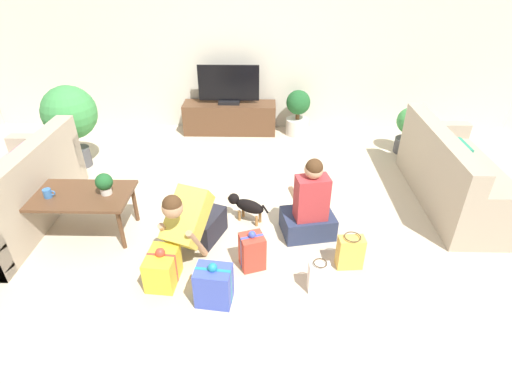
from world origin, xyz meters
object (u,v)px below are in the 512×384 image
Objects in this scene: gift_bag_a at (350,252)px; tabletop_plant at (104,183)px; person_sitting at (309,209)px; gift_box_a at (163,268)px; coffee_table at (78,199)px; potted_plant_back_right at (298,112)px; sofa_left at (15,197)px; gift_box_b at (214,285)px; mug at (48,193)px; gift_bag_b at (319,277)px; sofa_right at (455,178)px; tv at (229,87)px; potted_plant_corner_left at (70,115)px; person_kneeling at (193,220)px; gift_box_c at (252,251)px; tv_console at (230,118)px; potted_plant_corner_right at (409,128)px; dog at (246,205)px.

tabletop_plant is (-2.38, 0.47, 0.43)m from gift_bag_a.
gift_box_a is (-1.36, -0.72, -0.16)m from person_sitting.
potted_plant_back_right reaches higher than coffee_table.
gift_box_b is (2.25, -1.12, -0.13)m from sofa_left.
gift_bag_b is at bearing -15.29° from mug.
sofa_right is 3.44m from tv.
mug is (0.54, -0.26, 0.21)m from sofa_left.
tabletop_plant is (-2.09, -2.65, 0.23)m from potted_plant_back_right.
gift_box_a is at bearing 114.60° from sofa_right.
tv is at bearing 31.77° from potted_plant_corner_left.
tabletop_plant is at bearing -110.63° from tv.
sofa_left is at bearing -171.30° from person_kneeling.
person_sitting is 0.77m from gift_box_c.
potted_plant_back_right is (3.18, 2.47, 0.06)m from sofa_left.
gift_box_a is at bearing -95.57° from tv.
gift_box_c is 1.16× the size of gift_bag_a.
tabletop_plant is (-3.78, -0.71, 0.29)m from sofa_right.
tv_console is at bearing 106.66° from gift_bag_b.
coffee_table is 0.28m from mug.
mug is at bearing -153.40° from potted_plant_corner_right.
gift_box_c is at bearing -18.43° from tabletop_plant.
tv reaches higher than potted_plant_back_right.
gift_box_c is (-2.31, -1.20, -0.13)m from sofa_right.
tv is at bearing 180.00° from tv_console.
gift_bag_b is (1.04, -3.49, -0.09)m from tv_console.
dog is 1.24m from gift_bag_a.
gift_box_a is at bearing -112.76° from potted_plant_back_right.
sofa_right reaches higher than person_kneeling.
gift_box_a is (-0.33, -3.41, -0.08)m from tv_console.
potted_plant_back_right is 3.14m from gift_bag_a.
tabletop_plant reaches higher than mug.
tabletop_plant is at bearing -10.88° from person_sitting.
potted_plant_corner_left reaches higher than mug.
potted_plant_corner_right reaches higher than gift_box_c.
gift_box_b is at bearing 36.16° from person_sitting.
mug is (-1.71, 0.86, 0.35)m from gift_box_b.
tabletop_plant is (-2.04, -0.01, 0.28)m from person_sitting.
tabletop_plant is (-1.17, 0.94, 0.42)m from gift_box_b.
sofa_right is at bearing 10.60° from tabletop_plant.
person_sitting is (3.13, -0.17, 0.01)m from sofa_left.
potted_plant_corner_left is at bearing 122.26° from tabletop_plant.
person_kneeling is 1.29m from gift_bag_b.
gift_box_b is (-0.93, -3.58, -0.19)m from potted_plant_back_right.
gift_bag_a is 1.58× the size of tabletop_plant.
sofa_left is 6.04× the size of gift_bag_b.
coffee_table is 2.34m from person_sitting.
gift_box_a is 1.07× the size of gift_bag_a.
potted_plant_corner_left is at bearing 149.47° from gift_bag_a.
tv_console is 2.48m from dog.
tv_console is 2.96m from person_kneeling.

